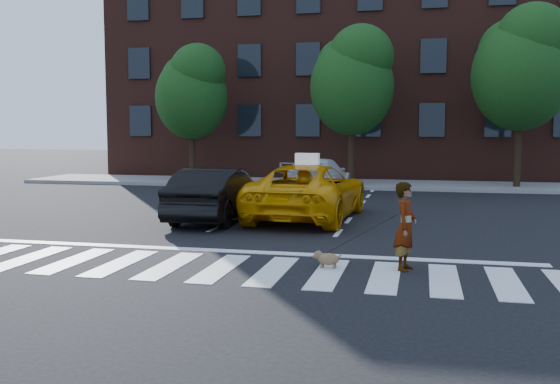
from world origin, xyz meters
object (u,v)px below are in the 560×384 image
object	(u,v)px
white_suv	(317,177)
dog	(326,258)
black_sedan	(217,194)
tree_right	(522,64)
tree_left	(192,89)
tree_mid	(353,77)
woman	(406,226)
taxi	(308,192)

from	to	relation	value
white_suv	dog	size ratio (longest dim) A/B	8.90
black_sedan	white_suv	size ratio (longest dim) A/B	0.91
tree_right	black_sedan	distance (m)	15.42
tree_left	white_suv	world-z (taller)	tree_left
tree_left	dog	xyz separation A→B (m)	(8.87, -16.54, -4.26)
tree_mid	white_suv	distance (m)	5.70
woman	tree_mid	bearing A→B (deg)	22.35
tree_mid	taxi	size ratio (longest dim) A/B	1.26
tree_right	taxi	bearing A→B (deg)	-124.62
woman	dog	distance (m)	1.56
tree_right	white_suv	xyz separation A→B (m)	(-7.91, -3.82, -4.54)
tree_left	tree_right	size ratio (longest dim) A/B	0.84
dog	tree_right	bearing A→B (deg)	78.78
black_sedan	woman	bearing A→B (deg)	136.18
tree_left	white_suv	size ratio (longest dim) A/B	1.31
tree_mid	tree_right	distance (m)	7.01
tree_left	black_sedan	distance (m)	12.83
tree_left	woman	distance (m)	19.66
tree_right	tree_mid	bearing A→B (deg)	180.00
tree_right	white_suv	bearing A→B (deg)	-154.22
tree_right	taxi	size ratio (longest dim) A/B	1.36
tree_left	black_sedan	world-z (taller)	tree_left
tree_left	tree_right	xyz separation A→B (m)	(14.50, -0.00, 0.82)
taxi	woman	distance (m)	6.72
tree_right	woman	size ratio (longest dim) A/B	4.79
black_sedan	woman	distance (m)	7.38
black_sedan	woman	world-z (taller)	woman
tree_left	tree_right	bearing A→B (deg)	-0.00
tree_left	dog	distance (m)	19.24
tree_right	black_sedan	world-z (taller)	tree_right
tree_left	dog	bearing A→B (deg)	-61.81
black_sedan	tree_mid	bearing A→B (deg)	-102.68
black_sedan	dog	size ratio (longest dim) A/B	8.06
tree_right	black_sedan	size ratio (longest dim) A/B	1.71
tree_right	taxi	xyz separation A→B (m)	(-7.10, -10.29, -4.48)
tree_left	black_sedan	xyz separation A→B (m)	(4.97, -11.24, -3.70)
woman	black_sedan	bearing A→B (deg)	58.84
tree_mid	tree_right	world-z (taller)	tree_right
tree_right	dog	distance (m)	18.20
taxi	white_suv	xyz separation A→B (m)	(-0.81, 6.47, -0.06)
tree_mid	taxi	distance (m)	11.06
tree_left	taxi	xyz separation A→B (m)	(7.40, -10.29, -3.66)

